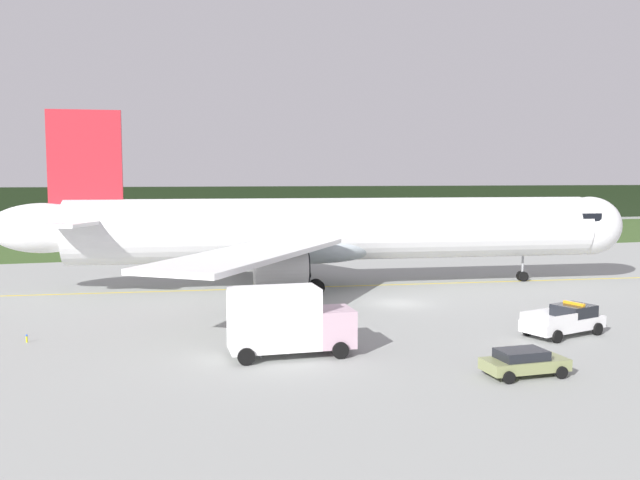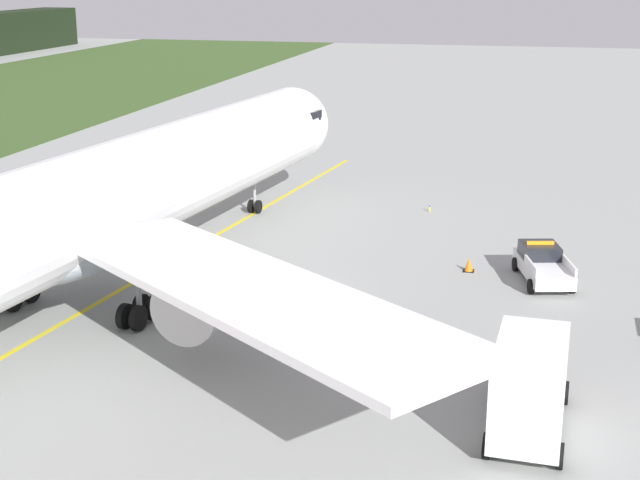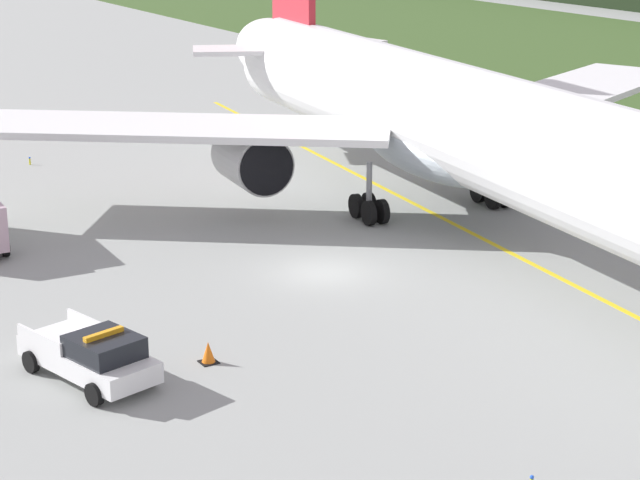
# 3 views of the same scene
# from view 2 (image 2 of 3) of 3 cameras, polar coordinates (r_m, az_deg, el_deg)

# --- Properties ---
(ground) EXTENTS (320.00, 320.00, 0.00)m
(ground) POSITION_cam_2_polar(r_m,az_deg,el_deg) (47.07, -1.70, -3.45)
(ground) COLOR gray
(taxiway_centerline_main) EXTENTS (71.98, 9.26, 0.01)m
(taxiway_centerline_main) POSITION_cam_2_polar(r_m,az_deg,el_deg) (48.57, -12.52, -3.20)
(taxiway_centerline_main) COLOR yellow
(taxiway_centerline_main) RESTS_ON ground
(airliner) EXTENTS (55.40, 44.04, 14.89)m
(airliner) POSITION_cam_2_polar(r_m,az_deg,el_deg) (46.61, -13.37, 2.16)
(airliner) COLOR white
(airliner) RESTS_ON ground
(ops_pickup_truck) EXTENTS (5.72, 3.39, 1.94)m
(ops_pickup_truck) POSITION_cam_2_polar(r_m,az_deg,el_deg) (50.45, 13.53, -1.45)
(ops_pickup_truck) COLOR white
(ops_pickup_truck) RESTS_ON ground
(catering_truck) EXTENTS (6.71, 2.93, 3.87)m
(catering_truck) POSITION_cam_2_polar(r_m,az_deg,el_deg) (33.92, 12.83, -8.53)
(catering_truck) COLOR #BD9CAD
(catering_truck) RESTS_ON ground
(apron_cone) EXTENTS (0.60, 0.60, 0.76)m
(apron_cone) POSITION_cam_2_polar(r_m,az_deg,el_deg) (51.33, 9.14, -1.51)
(apron_cone) COLOR black
(apron_cone) RESTS_ON ground
(taxiway_edge_light_east) EXTENTS (0.12, 0.12, 0.47)m
(taxiway_edge_light_east) POSITION_cam_2_polar(r_m,az_deg,el_deg) (63.50, 6.76, 1.96)
(taxiway_edge_light_east) COLOR yellow
(taxiway_edge_light_east) RESTS_ON ground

